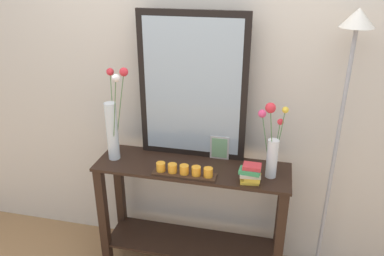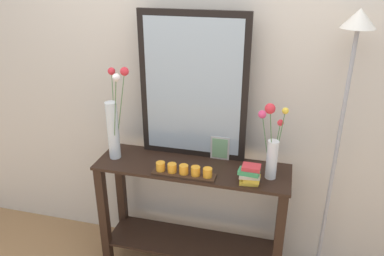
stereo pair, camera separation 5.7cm
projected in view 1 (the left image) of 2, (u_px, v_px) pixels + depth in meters
The scene contains 9 objects.
wall_back at pixel (202, 75), 2.48m from camera, with size 6.40×0.08×2.70m, color beige.
console_table at pixel (192, 209), 2.56m from camera, with size 1.24×0.36×0.83m.
mirror_leaning at pixel (192, 88), 2.37m from camera, with size 0.69×0.03×0.94m.
tall_vase_left at pixel (113, 124), 2.42m from camera, with size 0.19×0.28×0.62m.
vase_right at pixel (272, 146), 2.23m from camera, with size 0.17×0.17×0.49m.
candle_tray at pixel (184, 171), 2.31m from camera, with size 0.39×0.09×0.07m.
picture_frame_small at pixel (220, 148), 2.48m from camera, with size 0.12×0.01×0.16m.
book_stack at pixel (251, 174), 2.22m from camera, with size 0.13×0.10×0.12m.
floor_lamp at pixel (342, 115), 2.18m from camera, with size 0.24×0.24×1.82m.
Camera 1 is at (0.47, -2.06, 2.04)m, focal length 35.61 mm.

